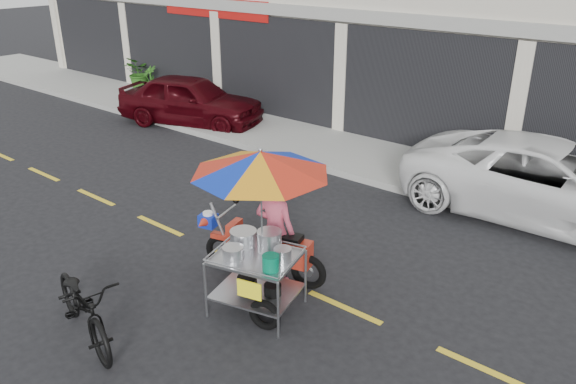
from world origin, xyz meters
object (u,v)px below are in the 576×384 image
Objects in this scene: near_bicycle at (83,306)px; food_vendor_rig at (264,203)px; maroon_sedan at (191,100)px; white_pickup at (550,182)px.

food_vendor_rig reaches higher than near_bicycle.
near_bicycle is at bearing -157.86° from maroon_sedan.
maroon_sedan is at bearing 87.91° from white_pickup.
food_vendor_rig is at bearing 153.59° from white_pickup.
maroon_sedan is 0.79× the size of white_pickup.
near_bicycle is 2.63m from food_vendor_rig.
food_vendor_rig is (1.17, 2.14, 0.99)m from near_bicycle.
white_pickup is 1.95× the size of food_vendor_rig.
near_bicycle is at bearing -132.67° from food_vendor_rig.
near_bicycle is at bearing 152.32° from white_pickup.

